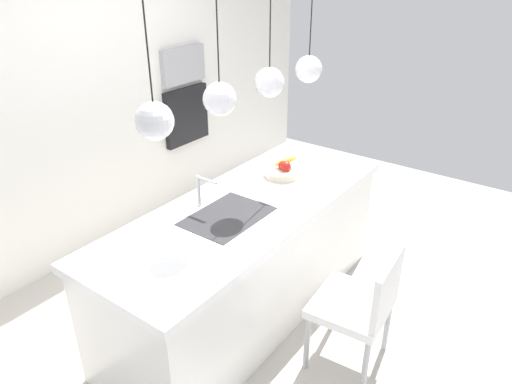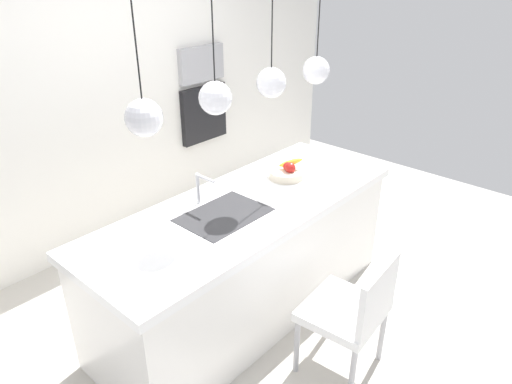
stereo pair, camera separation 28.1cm
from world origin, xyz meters
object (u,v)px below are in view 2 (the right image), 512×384
object	(u,v)px
chair_near	(353,309)
microwave	(201,64)
fruit_bowl	(287,172)
oven	(203,114)

from	to	relation	value
chair_near	microwave	bearing A→B (deg)	66.42
fruit_bowl	chair_near	world-z (taller)	fruit_bowl
fruit_bowl	chair_near	distance (m)	1.16
fruit_bowl	chair_near	size ratio (longest dim) A/B	0.31
fruit_bowl	microwave	xyz separation A→B (m)	(0.55, 1.52, 0.52)
oven	microwave	bearing A→B (deg)	0.00
oven	chair_near	world-z (taller)	oven
chair_near	fruit_bowl	bearing A→B (deg)	60.72
oven	chair_near	distance (m)	2.72
microwave	chair_near	distance (m)	2.85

